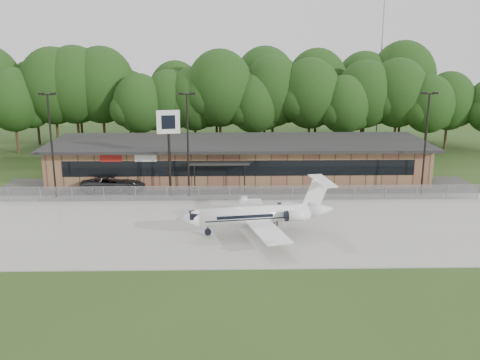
{
  "coord_description": "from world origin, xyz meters",
  "views": [
    {
      "loc": [
        -1.09,
        -34.09,
        14.79
      ],
      "look_at": [
        -0.09,
        12.0,
        2.86
      ],
      "focal_mm": 40.0,
      "sensor_mm": 36.0,
      "label": 1
    }
  ],
  "objects_px": {
    "terminal": "(238,159)",
    "business_jet": "(260,215)",
    "pole_sign": "(169,131)",
    "suv": "(114,183)"
  },
  "relations": [
    {
      "from": "business_jet",
      "to": "pole_sign",
      "type": "xyz_separation_m",
      "value": [
        -8.23,
        10.76,
        4.98
      ]
    },
    {
      "from": "business_jet",
      "to": "pole_sign",
      "type": "distance_m",
      "value": 14.43
    },
    {
      "from": "business_jet",
      "to": "pole_sign",
      "type": "height_order",
      "value": "pole_sign"
    },
    {
      "from": "terminal",
      "to": "business_jet",
      "type": "distance_m",
      "value": 17.97
    },
    {
      "from": "terminal",
      "to": "business_jet",
      "type": "bearing_deg",
      "value": -85.58
    },
    {
      "from": "business_jet",
      "to": "pole_sign",
      "type": "bearing_deg",
      "value": 118.63
    },
    {
      "from": "business_jet",
      "to": "terminal",
      "type": "bearing_deg",
      "value": 85.66
    },
    {
      "from": "terminal",
      "to": "business_jet",
      "type": "relative_size",
      "value": 3.24
    },
    {
      "from": "pole_sign",
      "to": "business_jet",
      "type": "bearing_deg",
      "value": -62.93
    },
    {
      "from": "terminal",
      "to": "suv",
      "type": "xyz_separation_m",
      "value": [
        -12.79,
        -5.31,
        -1.3
      ]
    }
  ]
}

